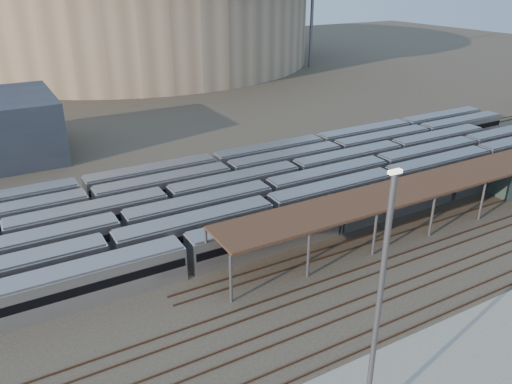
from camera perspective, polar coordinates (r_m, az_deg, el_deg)
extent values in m
plane|color=#383026|center=(50.04, 6.20, -10.43)|extent=(420.00, 420.00, 0.00)
cube|color=#B2B2B6|center=(59.41, 8.98, -2.69)|extent=(112.00, 2.90, 3.60)
cube|color=#B2B2B6|center=(59.17, 1.57, -2.50)|extent=(112.00, 2.90, 3.60)
cube|color=#B2B2B6|center=(63.50, 1.42, -0.57)|extent=(112.00, 2.90, 3.60)
cube|color=#B2B2B6|center=(62.44, -10.05, -1.40)|extent=(112.00, 2.90, 3.60)
cube|color=#B2B2B6|center=(69.65, -3.13, 1.68)|extent=(112.00, 2.90, 3.60)
cube|color=#B2B2B6|center=(73.09, -4.77, 2.73)|extent=(112.00, 2.90, 3.60)
cylinder|color=#5D5D62|center=(46.10, -2.90, -9.88)|extent=(0.30, 0.30, 5.00)
cylinder|color=#5D5D62|center=(50.26, -5.69, -6.86)|extent=(0.30, 0.30, 5.00)
cylinder|color=#5D5D62|center=(49.86, 6.00, -7.15)|extent=(0.30, 0.30, 5.00)
cylinder|color=#5D5D62|center=(53.73, 2.70, -4.58)|extent=(0.30, 0.30, 5.00)
cylinder|color=#5D5D62|center=(54.72, 13.41, -4.71)|extent=(0.30, 0.30, 5.00)
cylinder|color=#5D5D62|center=(58.27, 9.88, -2.55)|extent=(0.30, 0.30, 5.00)
cylinder|color=#5D5D62|center=(60.41, 19.47, -2.65)|extent=(0.30, 0.30, 5.00)
cylinder|color=#5D5D62|center=(63.64, 15.93, -0.79)|extent=(0.30, 0.30, 5.00)
cylinder|color=#5D5D62|center=(66.71, 24.42, -0.93)|extent=(0.30, 0.30, 5.00)
cylinder|color=#5D5D62|center=(69.66, 20.97, 0.68)|extent=(0.30, 0.30, 5.00)
cylinder|color=#5D5D62|center=(76.16, 25.19, 1.90)|extent=(0.30, 0.30, 5.00)
cube|color=#3A2317|center=(64.00, 20.61, 1.29)|extent=(60.00, 6.00, 0.30)
cube|color=#4C3323|center=(48.85, 7.41, -11.33)|extent=(170.00, 0.12, 0.18)
cube|color=#4C3323|center=(49.82, 6.37, -10.49)|extent=(170.00, 0.12, 0.18)
cube|color=#4C3323|center=(46.38, 10.41, -13.74)|extent=(170.00, 0.12, 0.18)
cube|color=#4C3323|center=(47.28, 9.24, -12.81)|extent=(170.00, 0.12, 0.18)
cube|color=#4C3323|center=(44.13, 13.80, -16.35)|extent=(170.00, 0.12, 0.18)
cube|color=#4C3323|center=(44.94, 12.48, -15.35)|extent=(170.00, 0.12, 0.18)
cylinder|color=gray|center=(180.72, -14.08, 18.78)|extent=(116.00, 116.00, 28.00)
cylinder|color=#5D5D62|center=(163.75, 6.44, 20.25)|extent=(1.00, 1.00, 36.00)
cylinder|color=#5D5D62|center=(193.98, -26.46, 18.62)|extent=(1.00, 1.00, 36.00)
cylinder|color=#5D5D62|center=(31.71, 13.75, -13.35)|extent=(0.36, 0.36, 18.16)
cube|color=#FFF2CC|center=(27.27, 15.61, 2.25)|extent=(0.81, 0.32, 0.20)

